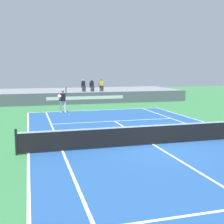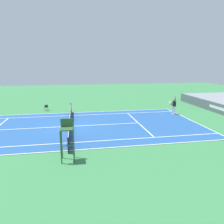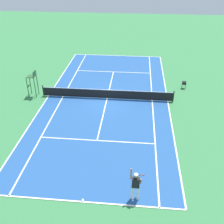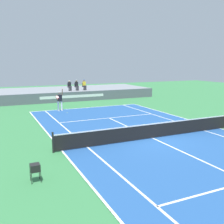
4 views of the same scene
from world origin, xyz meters
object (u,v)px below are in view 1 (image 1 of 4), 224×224
(spectator_seated_2, at_px, (101,85))
(tennis_player, at_px, (63,100))
(spectator_seated_0, at_px, (84,85))
(spectator_seated_1, at_px, (92,85))
(tennis_ball, at_px, (69,115))

(spectator_seated_2, xyz_separation_m, tennis_player, (-4.75, -6.74, -0.75))
(spectator_seated_0, xyz_separation_m, tennis_player, (-2.88, -6.74, -0.75))
(spectator_seated_2, height_order, tennis_player, spectator_seated_2)
(spectator_seated_1, relative_size, spectator_seated_2, 1.00)
(spectator_seated_0, bearing_deg, tennis_ball, -107.58)
(spectator_seated_2, bearing_deg, spectator_seated_0, 180.00)
(spectator_seated_0, height_order, spectator_seated_1, same)
(spectator_seated_0, xyz_separation_m, spectator_seated_1, (0.89, 0.00, 0.00))
(spectator_seated_2, relative_size, tennis_ball, 18.60)
(spectator_seated_1, height_order, spectator_seated_2, same)
(spectator_seated_1, xyz_separation_m, tennis_ball, (-3.48, -8.19, -1.71))
(spectator_seated_1, bearing_deg, tennis_player, -119.23)
(spectator_seated_1, distance_m, tennis_player, 7.76)
(spectator_seated_1, relative_size, tennis_player, 0.61)
(spectator_seated_1, relative_size, tennis_ball, 18.60)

